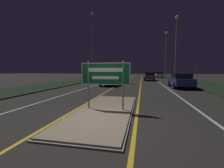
% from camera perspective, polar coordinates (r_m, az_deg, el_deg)
% --- Properties ---
extents(ground_plane, '(160.00, 160.00, 0.00)m').
position_cam_1_polar(ground_plane, '(5.70, -6.01, -13.79)').
color(ground_plane, '#282623').
extents(median_island, '(2.49, 6.72, 0.10)m').
position_cam_1_polar(median_island, '(6.97, -2.50, -9.85)').
color(median_island, '#999993').
rests_on(median_island, ground_plane).
extents(verge_left, '(5.00, 100.00, 0.08)m').
position_cam_1_polar(verge_left, '(27.55, -12.35, 1.27)').
color(verge_left, black).
rests_on(verge_left, ground_plane).
extents(verge_right, '(5.00, 100.00, 0.08)m').
position_cam_1_polar(verge_right, '(26.40, 28.83, 0.59)').
color(verge_right, black).
rests_on(verge_right, ground_plane).
extents(centre_line_yellow_left, '(0.12, 70.00, 0.01)m').
position_cam_1_polar(centre_line_yellow_left, '(30.35, 5.70, 1.64)').
color(centre_line_yellow_left, gold).
rests_on(centre_line_yellow_left, ground_plane).
extents(centre_line_yellow_right, '(0.12, 70.00, 0.01)m').
position_cam_1_polar(centre_line_yellow_right, '(30.19, 11.13, 1.55)').
color(centre_line_yellow_right, gold).
rests_on(centre_line_yellow_right, ground_plane).
extents(lane_line_white_left, '(0.12, 70.00, 0.01)m').
position_cam_1_polar(lane_line_white_left, '(30.75, 0.57, 1.71)').
color(lane_line_white_left, silver).
rests_on(lane_line_white_left, ground_plane).
extents(lane_line_white_right, '(0.12, 70.00, 0.01)m').
position_cam_1_polar(lane_line_white_right, '(30.30, 16.36, 1.45)').
color(lane_line_white_right, silver).
rests_on(lane_line_white_right, ground_plane).
extents(edge_line_white_left, '(0.10, 70.00, 0.01)m').
position_cam_1_polar(edge_line_white_left, '(31.46, -4.81, 1.77)').
color(edge_line_white_left, silver).
rests_on(edge_line_white_left, ground_plane).
extents(edge_line_white_right, '(0.10, 70.00, 0.01)m').
position_cam_1_polar(edge_line_white_right, '(30.70, 21.95, 1.34)').
color(edge_line_white_right, silver).
rests_on(edge_line_white_right, ground_plane).
extents(highway_sign, '(2.23, 0.07, 2.20)m').
position_cam_1_polar(highway_sign, '(6.73, -2.56, 3.26)').
color(highway_sign, gray).
rests_on(highway_sign, median_island).
extents(streetlight_left_near, '(0.55, 0.55, 10.93)m').
position_cam_1_polar(streetlight_left_near, '(24.85, -7.37, 17.08)').
color(streetlight_left_near, gray).
rests_on(streetlight_left_near, ground_plane).
extents(streetlight_right_near, '(0.58, 0.58, 9.82)m').
position_cam_1_polar(streetlight_right_near, '(24.84, 23.32, 15.66)').
color(streetlight_right_near, gray).
rests_on(streetlight_right_near, ground_plane).
extents(streetlight_right_far, '(0.63, 0.63, 10.20)m').
position_cam_1_polar(streetlight_right_far, '(35.40, 19.95, 13.39)').
color(streetlight_right_far, gray).
rests_on(streetlight_right_far, ground_plane).
extents(car_receding_0, '(1.93, 4.62, 1.54)m').
position_cam_1_polar(car_receding_0, '(17.55, 24.67, 1.31)').
color(car_receding_0, navy).
rests_on(car_receding_0, ground_plane).
extents(car_receding_1, '(1.90, 4.64, 1.52)m').
position_cam_1_polar(car_receding_1, '(28.70, 14.01, 2.90)').
color(car_receding_1, '#4C514C').
rests_on(car_receding_1, ground_plane).
extents(car_receding_2, '(1.87, 4.24, 1.47)m').
position_cam_1_polar(car_receding_2, '(40.81, 17.52, 3.40)').
color(car_receding_2, silver).
rests_on(car_receding_2, ground_plane).
extents(car_receding_3, '(1.84, 4.64, 1.41)m').
position_cam_1_polar(car_receding_3, '(49.73, 16.15, 3.68)').
color(car_receding_3, black).
rests_on(car_receding_3, ground_plane).
extents(car_approaching_0, '(1.90, 4.71, 1.33)m').
position_cam_1_polar(car_approaching_0, '(18.80, -0.73, 1.76)').
color(car_approaching_0, '#B7B7BC').
rests_on(car_approaching_0, ground_plane).
extents(car_approaching_1, '(1.87, 4.70, 1.39)m').
position_cam_1_polar(car_approaching_1, '(31.63, -2.47, 3.12)').
color(car_approaching_1, black).
rests_on(car_approaching_1, ground_plane).
extents(warning_sign, '(0.60, 0.06, 2.53)m').
position_cam_1_polar(warning_sign, '(25.54, 29.65, 3.91)').
color(warning_sign, gray).
rests_on(warning_sign, verge_right).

